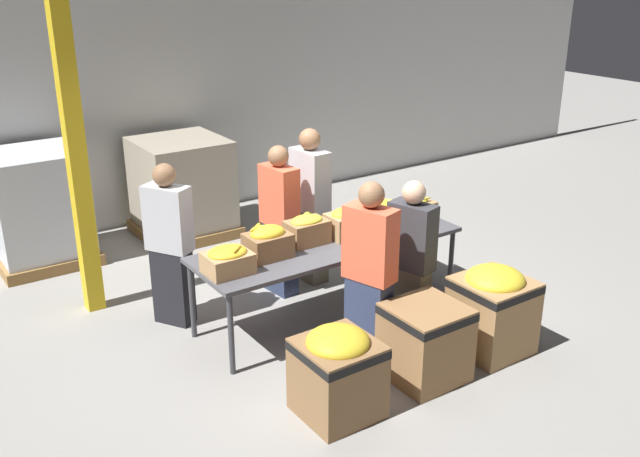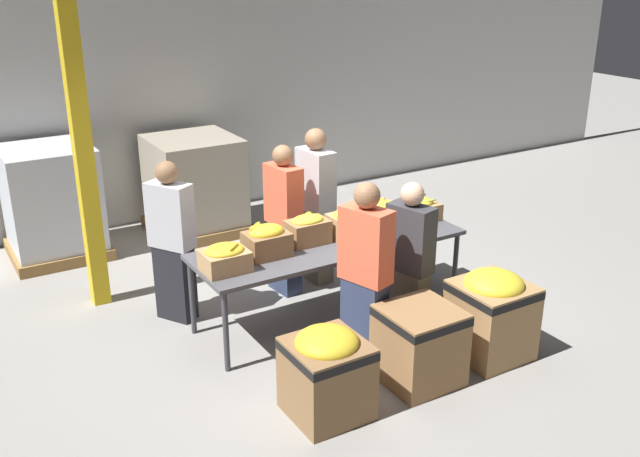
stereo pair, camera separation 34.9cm
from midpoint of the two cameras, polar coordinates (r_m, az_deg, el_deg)
ground_plane at (r=7.04m, az=2.16°, el=-7.05°), size 30.00×30.00×0.00m
wall_back at (r=9.53m, az=-9.95°, el=12.82°), size 16.00×0.08×4.00m
sorting_table at (r=6.73m, az=2.25°, el=-1.49°), size 2.63×0.88×0.79m
banana_box_0 at (r=6.09m, az=-6.00°, el=-2.34°), size 0.39×0.32×0.25m
banana_box_1 at (r=6.36m, az=-2.72°, el=-0.97°), size 0.39×0.30×0.30m
banana_box_2 at (r=6.63m, az=0.51°, el=-0.05°), size 0.39×0.26×0.28m
banana_box_3 at (r=6.80m, az=3.82°, el=0.48°), size 0.39×0.28×0.29m
banana_box_4 at (r=7.05m, az=6.44°, el=1.13°), size 0.39×0.28×0.28m
banana_box_5 at (r=7.34m, az=9.22°, el=1.56°), size 0.39×0.33×0.25m
volunteer_0 at (r=6.80m, az=-10.30°, el=-1.14°), size 0.40×0.47×1.58m
volunteer_1 at (r=6.33m, az=8.71°, el=-3.02°), size 0.30×0.45×1.53m
volunteer_2 at (r=7.52m, az=0.99°, el=1.75°), size 0.25×0.46×1.67m
volunteer_3 at (r=5.99m, az=5.30°, el=-3.82°), size 0.34×0.48×1.62m
volunteer_4 at (r=7.26m, az=-1.53°, el=0.62°), size 0.26×0.44×1.57m
donation_bin_0 at (r=5.49m, az=2.41°, el=-11.28°), size 0.57×0.57×0.72m
donation_bin_1 at (r=5.98m, az=9.64°, el=-9.00°), size 0.60×0.60×0.65m
donation_bin_2 at (r=6.44m, az=15.08°, el=-6.46°), size 0.61×0.61×0.80m
support_pillar at (r=6.98m, az=-17.46°, el=9.23°), size 0.17×0.17×4.00m
pallet_stack_0 at (r=8.71m, az=-19.57°, el=1.91°), size 1.06×1.06×1.30m
pallet_stack_1 at (r=9.07m, az=-8.90°, el=3.38°), size 1.13×1.13×1.22m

